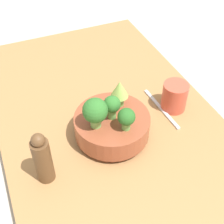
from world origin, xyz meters
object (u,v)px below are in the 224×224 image
at_px(fork, 161,109).
at_px(bowl, 112,125).
at_px(pepper_mill, 43,159).
at_px(cup, 175,96).

bearing_deg(fork, bowl, 102.76).
xyz_separation_m(bowl, pepper_mill, (-0.07, 0.21, 0.03)).
bearing_deg(cup, pepper_mill, 103.14).
xyz_separation_m(cup, fork, (0.01, 0.04, -0.04)).
height_order(pepper_mill, fork, pepper_mill).
xyz_separation_m(bowl, fork, (0.04, -0.19, -0.04)).
bearing_deg(cup, bowl, 99.10).
height_order(cup, pepper_mill, pepper_mill).
bearing_deg(bowl, pepper_mill, 107.34).
bearing_deg(bowl, fork, -77.24).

